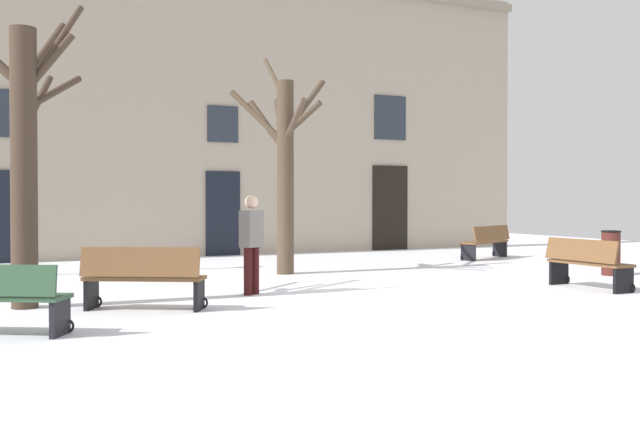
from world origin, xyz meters
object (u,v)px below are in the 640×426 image
(bench_by_litter_bin, at_px, (487,241))
(person_strolling, at_px, (251,240))
(bench_far_corner, at_px, (587,263))
(streetlamp, at_px, (28,154))
(tree_foreground, at_px, (285,163))
(litter_bin, at_px, (611,253))
(tree_right_of_center, at_px, (25,150))
(bench_back_to_back_right, at_px, (144,278))

(bench_by_litter_bin, bearing_deg, person_strolling, 2.41)
(bench_by_litter_bin, xyz_separation_m, bench_far_corner, (-2.48, -5.85, -0.01))
(streetlamp, height_order, bench_far_corner, streetlamp)
(tree_foreground, bearing_deg, litter_bin, -28.16)
(tree_right_of_center, height_order, litter_bin, tree_right_of_center)
(streetlamp, height_order, bench_back_to_back_right, streetlamp)
(tree_foreground, distance_m, bench_by_litter_bin, 6.61)
(tree_right_of_center, height_order, bench_by_litter_bin, tree_right_of_center)
(tree_right_of_center, bearing_deg, person_strolling, -1.47)
(tree_right_of_center, height_order, bench_back_to_back_right, tree_right_of_center)
(litter_bin, bearing_deg, streetlamp, 155.03)
(bench_back_to_back_right, height_order, bench_far_corner, bench_back_to_back_right)
(bench_by_litter_bin, bearing_deg, tree_foreground, -13.38)
(bench_far_corner, xyz_separation_m, person_strolling, (-5.51, 1.77, 0.44))
(bench_back_to_back_right, relative_size, person_strolling, 1.06)
(bench_by_litter_bin, bearing_deg, bench_back_to_back_right, 2.14)
(tree_foreground, xyz_separation_m, litter_bin, (5.89, -3.15, -1.85))
(litter_bin, distance_m, bench_far_corner, 2.59)
(tree_foreground, height_order, person_strolling, tree_foreground)
(tree_right_of_center, bearing_deg, bench_back_to_back_right, -34.69)
(tree_right_of_center, distance_m, bench_by_litter_bin, 12.19)
(bench_back_to_back_right, bearing_deg, litter_bin, -147.06)
(tree_right_of_center, relative_size, litter_bin, 4.81)
(tree_right_of_center, relative_size, bench_by_litter_bin, 2.29)
(person_strolling, bearing_deg, litter_bin, 145.21)
(tree_foreground, height_order, bench_far_corner, tree_foreground)
(litter_bin, relative_size, bench_by_litter_bin, 0.48)
(tree_right_of_center, height_order, streetlamp, tree_right_of_center)
(tree_right_of_center, bearing_deg, streetlamp, 86.36)
(tree_right_of_center, height_order, person_strolling, tree_right_of_center)
(litter_bin, relative_size, bench_back_to_back_right, 0.54)
(bench_back_to_back_right, distance_m, bench_far_corner, 7.49)
(tree_right_of_center, xyz_separation_m, bench_back_to_back_right, (1.46, -1.01, -1.80))
(tree_foreground, relative_size, litter_bin, 5.17)
(bench_far_corner, distance_m, person_strolling, 5.80)
(tree_foreground, distance_m, person_strolling, 3.63)
(bench_back_to_back_right, relative_size, bench_far_corner, 1.06)
(bench_back_to_back_right, bearing_deg, tree_foreground, -105.11)
(litter_bin, distance_m, bench_by_litter_bin, 4.41)
(streetlamp, distance_m, bench_far_corner, 10.95)
(tree_foreground, relative_size, bench_back_to_back_right, 2.77)
(streetlamp, xyz_separation_m, bench_far_corner, (8.61, -6.46, -2.02))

